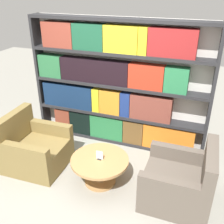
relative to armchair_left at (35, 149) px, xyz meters
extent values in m
plane|color=gray|center=(1.00, -0.09, -0.29)|extent=(14.00, 14.00, 0.00)
cube|color=silver|center=(1.00, 1.27, 0.81)|extent=(3.08, 0.05, 2.20)
cube|color=#262628|center=(-0.51, 1.15, 0.81)|extent=(0.05, 0.30, 2.20)
cube|color=#262628|center=(2.52, 1.15, 0.81)|extent=(0.05, 0.30, 2.20)
cube|color=#262628|center=(1.00, 1.15, -0.27)|extent=(2.98, 0.30, 0.05)
cube|color=#262628|center=(1.00, 1.15, 0.26)|extent=(2.98, 0.30, 0.05)
cube|color=#262628|center=(1.00, 1.15, 0.81)|extent=(2.98, 0.30, 0.05)
cube|color=#262628|center=(1.00, 1.15, 1.36)|extent=(2.98, 0.30, 0.05)
cube|color=#262628|center=(1.00, 1.15, 1.88)|extent=(2.98, 0.30, 0.05)
cube|color=brown|center=(-0.09, 1.12, -0.02)|extent=(0.31, 0.20, 0.44)
cube|color=black|center=(0.28, 1.12, -0.02)|extent=(0.41, 0.20, 0.44)
cube|color=#28733F|center=(0.82, 1.12, -0.02)|extent=(0.64, 0.20, 0.44)
cube|color=brown|center=(1.32, 1.12, -0.02)|extent=(0.36, 0.20, 0.44)
cube|color=orange|center=(1.94, 1.12, -0.02)|extent=(0.86, 0.20, 0.44)
cube|color=#142B4D|center=(0.06, 1.12, 0.50)|extent=(0.98, 0.20, 0.43)
cube|color=gold|center=(0.62, 1.12, 0.50)|extent=(0.13, 0.20, 0.43)
cube|color=orange|center=(0.88, 1.12, 0.50)|extent=(0.37, 0.20, 0.43)
cube|color=navy|center=(1.16, 1.12, 0.50)|extent=(0.17, 0.20, 0.43)
cube|color=brown|center=(1.60, 1.12, 0.50)|extent=(0.69, 0.20, 0.43)
cube|color=#2B6C3F|center=(-0.25, 1.12, 1.03)|extent=(0.44, 0.20, 0.40)
cube|color=black|center=(0.59, 1.12, 1.03)|extent=(1.23, 0.20, 0.40)
cube|color=#B9301C|center=(1.49, 1.12, 1.03)|extent=(0.57, 0.20, 0.40)
cube|color=#297546|center=(1.97, 1.12, 1.03)|extent=(0.36, 0.20, 0.40)
cube|color=brown|center=(-0.05, 1.12, 1.59)|extent=(0.56, 0.20, 0.42)
cube|color=#1B5136|center=(0.51, 1.12, 1.59)|extent=(0.53, 0.20, 0.42)
cube|color=gold|center=(1.06, 1.12, 1.59)|extent=(0.55, 0.20, 0.42)
cube|color=gold|center=(1.42, 1.12, 1.59)|extent=(0.14, 0.20, 0.42)
cube|color=maroon|center=(1.85, 1.12, 1.59)|extent=(0.71, 0.20, 0.42)
cube|color=olive|center=(0.05, 0.00, -0.09)|extent=(0.90, 0.87, 0.40)
cube|color=olive|center=(-0.32, -0.01, 0.35)|extent=(0.17, 0.84, 0.48)
cube|color=olive|center=(0.13, -0.36, 0.21)|extent=(0.74, 0.14, 0.21)
cube|color=olive|center=(0.11, 0.36, 0.21)|extent=(0.74, 0.14, 0.21)
cube|color=brown|center=(2.23, 0.00, -0.09)|extent=(0.88, 0.84, 0.40)
cube|color=brown|center=(2.59, 0.00, 0.35)|extent=(0.14, 0.84, 0.48)
cube|color=brown|center=(2.16, 0.36, 0.21)|extent=(0.73, 0.12, 0.21)
cube|color=brown|center=(2.15, -0.36, 0.21)|extent=(0.73, 0.12, 0.21)
cylinder|color=#AD7F4C|center=(1.14, -0.03, -0.11)|extent=(0.15, 0.15, 0.37)
cylinder|color=#AD7F4C|center=(1.14, -0.03, -0.28)|extent=(0.46, 0.46, 0.03)
cylinder|color=#AD7F4C|center=(1.14, -0.03, 0.10)|extent=(0.84, 0.84, 0.04)
cube|color=black|center=(1.14, -0.03, 0.13)|extent=(0.06, 0.06, 0.01)
cube|color=white|center=(1.14, -0.03, 0.19)|extent=(0.10, 0.01, 0.13)
camera|label=1|loc=(2.35, -2.83, 2.40)|focal=42.00mm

